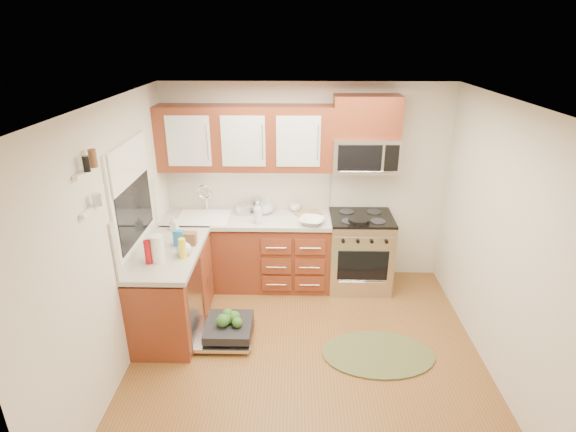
{
  "coord_description": "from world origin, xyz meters",
  "views": [
    {
      "loc": [
        -0.12,
        -3.61,
        3.04
      ],
      "look_at": [
        -0.21,
        0.85,
        1.19
      ],
      "focal_mm": 28.0,
      "sensor_mm": 36.0,
      "label": 1
    }
  ],
  "objects_px": {
    "microwave": "(365,154)",
    "stock_pot": "(244,209)",
    "rug": "(378,354)",
    "skillet": "(359,220)",
    "cutting_board": "(308,214)",
    "upper_cabinets": "(245,138)",
    "paper_towel_roll": "(158,249)",
    "dishwasher": "(225,330)",
    "cup": "(295,207)",
    "range": "(359,251)",
    "bowl_b": "(263,209)",
    "sink": "(204,227)",
    "bowl_a": "(311,221)"
  },
  "relations": [
    {
      "from": "upper_cabinets",
      "to": "cup",
      "type": "xyz_separation_m",
      "value": [
        0.6,
        0.07,
        -0.9
      ]
    },
    {
      "from": "upper_cabinets",
      "to": "range",
      "type": "relative_size",
      "value": 2.16
    },
    {
      "from": "range",
      "to": "rug",
      "type": "height_order",
      "value": "range"
    },
    {
      "from": "rug",
      "to": "bowl_b",
      "type": "height_order",
      "value": "bowl_b"
    },
    {
      "from": "range",
      "to": "bowl_b",
      "type": "relative_size",
      "value": 3.44
    },
    {
      "from": "skillet",
      "to": "bowl_a",
      "type": "bearing_deg",
      "value": -179.79
    },
    {
      "from": "cutting_board",
      "to": "cup",
      "type": "relative_size",
      "value": 2.18
    },
    {
      "from": "stock_pot",
      "to": "upper_cabinets",
      "type": "bearing_deg",
      "value": 12.97
    },
    {
      "from": "upper_cabinets",
      "to": "bowl_a",
      "type": "height_order",
      "value": "upper_cabinets"
    },
    {
      "from": "skillet",
      "to": "sink",
      "type": "bearing_deg",
      "value": 174.87
    },
    {
      "from": "cutting_board",
      "to": "bowl_b",
      "type": "relative_size",
      "value": 1.09
    },
    {
      "from": "skillet",
      "to": "cutting_board",
      "type": "relative_size",
      "value": 0.84
    },
    {
      "from": "dishwasher",
      "to": "rug",
      "type": "height_order",
      "value": "dishwasher"
    },
    {
      "from": "skillet",
      "to": "cutting_board",
      "type": "height_order",
      "value": "skillet"
    },
    {
      "from": "dishwasher",
      "to": "bowl_a",
      "type": "relative_size",
      "value": 2.4
    },
    {
      "from": "sink",
      "to": "cutting_board",
      "type": "height_order",
      "value": "cutting_board"
    },
    {
      "from": "microwave",
      "to": "range",
      "type": "bearing_deg",
      "value": -90.0
    },
    {
      "from": "sink",
      "to": "paper_towel_roll",
      "type": "relative_size",
      "value": 2.23
    },
    {
      "from": "bowl_b",
      "to": "rug",
      "type": "bearing_deg",
      "value": -50.81
    },
    {
      "from": "paper_towel_roll",
      "to": "cup",
      "type": "xyz_separation_m",
      "value": [
        1.34,
        1.36,
        -0.08
      ]
    },
    {
      "from": "range",
      "to": "stock_pot",
      "type": "relative_size",
      "value": 4.67
    },
    {
      "from": "rug",
      "to": "bowl_b",
      "type": "relative_size",
      "value": 4.12
    },
    {
      "from": "sink",
      "to": "bowl_b",
      "type": "relative_size",
      "value": 2.25
    },
    {
      "from": "rug",
      "to": "stock_pot",
      "type": "height_order",
      "value": "stock_pot"
    },
    {
      "from": "range",
      "to": "dishwasher",
      "type": "height_order",
      "value": "range"
    },
    {
      "from": "range",
      "to": "bowl_a",
      "type": "height_order",
      "value": "bowl_a"
    },
    {
      "from": "paper_towel_roll",
      "to": "cup",
      "type": "distance_m",
      "value": 1.91
    },
    {
      "from": "microwave",
      "to": "bowl_b",
      "type": "distance_m",
      "value": 1.42
    },
    {
      "from": "upper_cabinets",
      "to": "dishwasher",
      "type": "xyz_separation_m",
      "value": [
        -0.13,
        -1.27,
        -1.77
      ]
    },
    {
      "from": "bowl_b",
      "to": "bowl_a",
      "type": "bearing_deg",
      "value": -30.56
    },
    {
      "from": "microwave",
      "to": "stock_pot",
      "type": "distance_m",
      "value": 1.62
    },
    {
      "from": "stock_pot",
      "to": "cutting_board",
      "type": "bearing_deg",
      "value": -1.74
    },
    {
      "from": "range",
      "to": "bowl_a",
      "type": "bearing_deg",
      "value": -163.75
    },
    {
      "from": "upper_cabinets",
      "to": "paper_towel_roll",
      "type": "bearing_deg",
      "value": -120.15
    },
    {
      "from": "paper_towel_roll",
      "to": "bowl_a",
      "type": "height_order",
      "value": "paper_towel_roll"
    },
    {
      "from": "range",
      "to": "dishwasher",
      "type": "xyz_separation_m",
      "value": [
        -1.54,
        -1.13,
        -0.38
      ]
    },
    {
      "from": "stock_pot",
      "to": "skillet",
      "type": "bearing_deg",
      "value": -12.69
    },
    {
      "from": "cup",
      "to": "microwave",
      "type": "bearing_deg",
      "value": -7.04
    },
    {
      "from": "upper_cabinets",
      "to": "cup",
      "type": "bearing_deg",
      "value": 7.18
    },
    {
      "from": "dishwasher",
      "to": "stock_pot",
      "type": "distance_m",
      "value": 1.55
    },
    {
      "from": "microwave",
      "to": "rug",
      "type": "distance_m",
      "value": 2.25
    },
    {
      "from": "upper_cabinets",
      "to": "bowl_a",
      "type": "distance_m",
      "value": 1.25
    },
    {
      "from": "dishwasher",
      "to": "cutting_board",
      "type": "height_order",
      "value": "cutting_board"
    },
    {
      "from": "stock_pot",
      "to": "cup",
      "type": "distance_m",
      "value": 0.65
    },
    {
      "from": "upper_cabinets",
      "to": "cup",
      "type": "relative_size",
      "value": 14.78
    },
    {
      "from": "microwave",
      "to": "bowl_a",
      "type": "xyz_separation_m",
      "value": [
        -0.62,
        -0.3,
        -0.74
      ]
    },
    {
      "from": "sink",
      "to": "paper_towel_roll",
      "type": "bearing_deg",
      "value": -101.11
    },
    {
      "from": "microwave",
      "to": "upper_cabinets",
      "type": "bearing_deg",
      "value": 178.98
    },
    {
      "from": "range",
      "to": "sink",
      "type": "xyz_separation_m",
      "value": [
        -1.93,
        -0.01,
        0.33
      ]
    },
    {
      "from": "microwave",
      "to": "cutting_board",
      "type": "relative_size",
      "value": 2.52
    }
  ]
}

